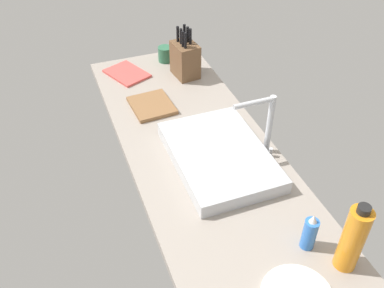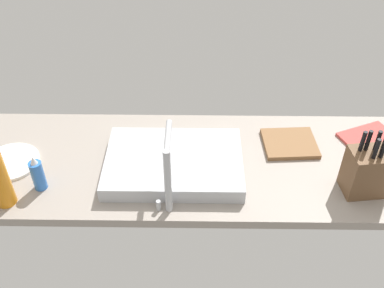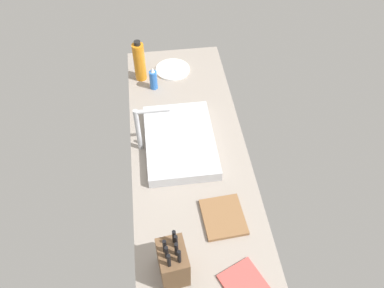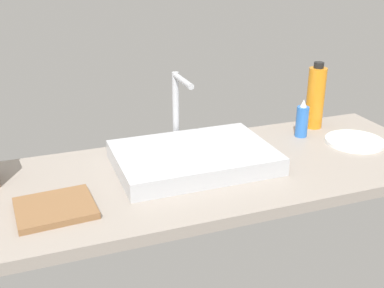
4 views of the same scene
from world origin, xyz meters
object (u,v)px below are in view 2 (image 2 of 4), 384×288
at_px(faucet, 167,171).
at_px(knife_block, 367,171).
at_px(sink_basin, 174,163).
at_px(soap_bottle, 38,174).
at_px(dinner_plate, 11,162).
at_px(cutting_board, 290,143).
at_px(dish_towel, 369,139).

bearing_deg(faucet, knife_block, -173.22).
relative_size(sink_basin, knife_block, 2.00).
distance_m(knife_block, soap_bottle, 1.13).
bearing_deg(soap_bottle, sink_basin, -167.59).
relative_size(knife_block, dinner_plate, 1.19).
relative_size(cutting_board, soap_bottle, 1.43).
height_order(sink_basin, dish_towel, sink_basin).
bearing_deg(dinner_plate, soap_bottle, 139.96).
xyz_separation_m(faucet, cutting_board, (-0.46, -0.32, -0.15)).
xyz_separation_m(soap_bottle, dish_towel, (-1.24, -0.28, -0.06)).
bearing_deg(knife_block, dinner_plate, -12.10).
bearing_deg(sink_basin, knife_block, 171.55).
distance_m(cutting_board, soap_bottle, 0.95).
bearing_deg(dish_towel, knife_block, 68.51).
xyz_separation_m(knife_block, dinner_plate, (1.28, -0.12, -0.08)).
height_order(cutting_board, soap_bottle, soap_bottle).
bearing_deg(cutting_board, dinner_plate, 6.39).
relative_size(knife_block, cutting_board, 1.22).
bearing_deg(dinner_plate, dish_towel, -173.56).
distance_m(dinner_plate, dish_towel, 1.39).
distance_m(sink_basin, faucet, 0.22).
bearing_deg(soap_bottle, dish_towel, -167.22).
xyz_separation_m(soap_bottle, dinner_plate, (0.15, -0.12, -0.06)).
relative_size(cutting_board, dinner_plate, 0.97).
distance_m(sink_basin, cutting_board, 0.47).
bearing_deg(dish_towel, soap_bottle, 12.78).
bearing_deg(cutting_board, soap_bottle, 14.90).
height_order(sink_basin, knife_block, knife_block).
relative_size(knife_block, soap_bottle, 1.74).
bearing_deg(sink_basin, dinner_plate, -2.03).
xyz_separation_m(faucet, knife_block, (-0.67, -0.08, -0.07)).
height_order(cutting_board, dinner_plate, cutting_board).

